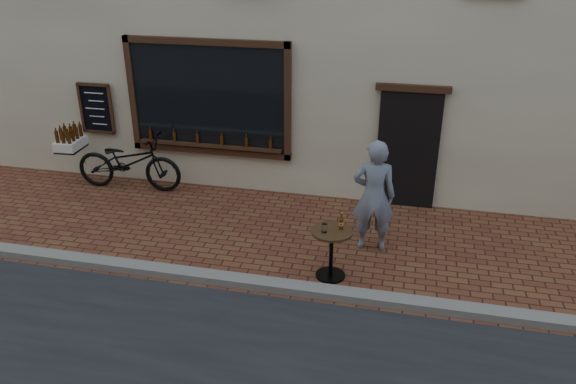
# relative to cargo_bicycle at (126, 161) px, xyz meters

# --- Properties ---
(ground) EXTENTS (90.00, 90.00, 0.00)m
(ground) POSITION_rel_cargo_bicycle_xyz_m (3.54, -3.01, -0.58)
(ground) COLOR #57291C
(ground) RESTS_ON ground
(kerb) EXTENTS (90.00, 0.25, 0.12)m
(kerb) POSITION_rel_cargo_bicycle_xyz_m (3.54, -2.81, -0.52)
(kerb) COLOR slate
(kerb) RESTS_ON ground
(cargo_bicycle) EXTENTS (2.52, 0.86, 1.21)m
(cargo_bicycle) POSITION_rel_cargo_bicycle_xyz_m (0.00, 0.00, 0.00)
(cargo_bicycle) COLOR black
(cargo_bicycle) RESTS_ON ground
(bistro_table) EXTENTS (0.61, 0.61, 1.04)m
(bistro_table) POSITION_rel_cargo_bicycle_xyz_m (4.48, -2.30, -0.02)
(bistro_table) COLOR black
(bistro_table) RESTS_ON ground
(pedestrian) EXTENTS (0.72, 0.50, 1.87)m
(pedestrian) POSITION_rel_cargo_bicycle_xyz_m (4.99, -1.32, 0.36)
(pedestrian) COLOR slate
(pedestrian) RESTS_ON ground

